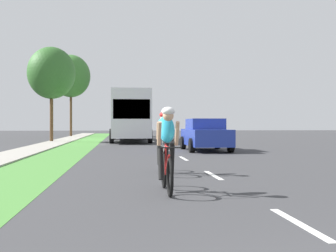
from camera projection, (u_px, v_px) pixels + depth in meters
The scene contains 10 objects.
ground_plane at pixel (166, 149), 21.64m from camera, with size 120.00×120.00×0.00m, color #38383A.
grass_verge at pixel (72, 149), 21.13m from camera, with size 2.09×70.00×0.01m, color #478438.
sidewalk_concrete at pixel (33, 149), 20.92m from camera, with size 1.68×70.00×0.10m, color #9E998E.
lane_markings_center at pixel (159, 145), 25.62m from camera, with size 0.12×52.71×0.01m.
cyclist_lead at pixel (167, 149), 7.80m from camera, with size 0.42×1.72×1.58m.
cyclist_trailing at pixel (163, 142), 10.76m from camera, with size 0.42×1.72×1.58m.
sedan_blue at pixel (205, 134), 20.07m from camera, with size 1.98×4.30×1.52m.
bus_white at pixel (130, 114), 31.33m from camera, with size 2.78×11.60×3.48m.
street_tree_near at pixel (51, 73), 29.98m from camera, with size 3.36×3.36×6.75m.
street_tree_far at pixel (71, 76), 42.58m from camera, with size 3.90×3.90×8.26m.
Camera 1 is at (-2.24, -1.52, 1.27)m, focal length 45.11 mm.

